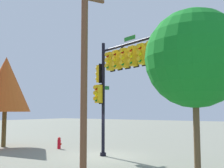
% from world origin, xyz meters
% --- Properties ---
extents(ground_plane, '(120.00, 120.00, 0.00)m').
position_xyz_m(ground_plane, '(0.00, 0.00, 0.00)').
color(ground_plane, gray).
extents(signal_pole_assembly, '(4.98, 2.09, 6.94)m').
position_xyz_m(signal_pole_assembly, '(1.42, -0.53, 5.10)').
color(signal_pole_assembly, black).
rests_on(signal_pole_assembly, ground_plane).
extents(utility_pole, '(0.92, 1.66, 8.07)m').
position_xyz_m(utility_pole, '(2.69, -5.12, 4.17)').
color(utility_pole, brown).
rests_on(utility_pole, ground_plane).
extents(fire_hydrant, '(0.33, 0.24, 0.83)m').
position_xyz_m(fire_hydrant, '(-4.41, 0.76, 0.41)').
color(fire_hydrant, red).
rests_on(fire_hydrant, ground_plane).
extents(tree_near, '(3.83, 3.83, 6.89)m').
position_xyz_m(tree_near, '(-8.71, -0.77, 4.75)').
color(tree_near, brown).
rests_on(tree_near, ground_plane).
extents(tree_mid, '(4.12, 4.12, 6.94)m').
position_xyz_m(tree_mid, '(6.47, -2.56, 4.88)').
color(tree_mid, brown).
rests_on(tree_mid, ground_plane).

